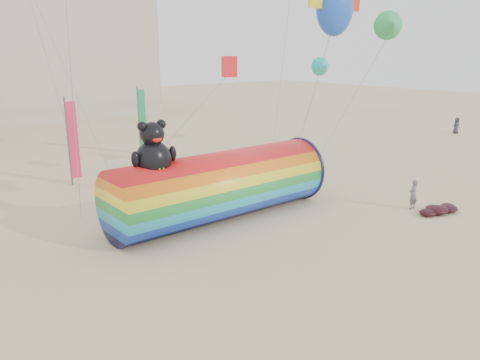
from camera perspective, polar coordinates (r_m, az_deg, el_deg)
ground at (r=19.24m, az=1.69°, el=-8.09°), size 160.00×160.00×0.00m
windsock_assembly at (r=21.88m, az=-2.39°, el=-0.48°), size 10.97×3.34×5.06m
kite_handler at (r=24.92m, az=20.35°, el=-1.66°), size 0.57×0.39×1.52m
fabric_bundle at (r=24.98m, az=23.07°, el=-3.32°), size 2.62×1.35×0.41m
festival_banners at (r=31.51m, az=-20.42°, el=5.28°), size 13.46×5.34×5.20m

